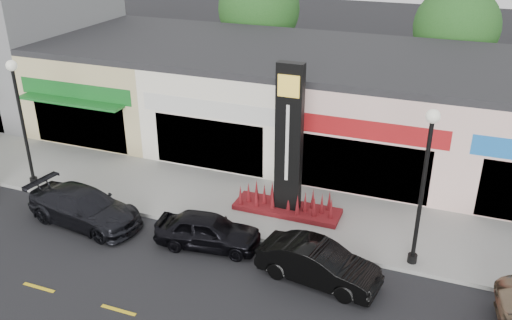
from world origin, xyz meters
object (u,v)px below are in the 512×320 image
object	(u,v)px
lamp_west_near	(20,112)
car_black_conv	(318,263)
pylon_sign	(288,163)
car_dark_sedan	(84,207)
car_black_sedan	(208,231)
lamp_east_near	(425,174)

from	to	relation	value
lamp_west_near	car_black_conv	xyz separation A→B (m)	(13.23, -1.92, -2.82)
lamp_west_near	pylon_sign	bearing A→B (deg)	8.77
lamp_west_near	car_dark_sedan	xyz separation A→B (m)	(3.96, -1.65, -2.79)
car_black_sedan	lamp_west_near	bearing A→B (deg)	73.83
pylon_sign	car_black_sedan	xyz separation A→B (m)	(-1.95, -3.10, -1.63)
lamp_west_near	car_dark_sedan	distance (m)	5.12
lamp_east_near	car_black_conv	xyz separation A→B (m)	(-2.77, -1.92, -2.82)
lamp_west_near	lamp_east_near	world-z (taller)	same
car_dark_sedan	car_black_sedan	bearing A→B (deg)	-79.78
lamp_west_near	car_dark_sedan	size ratio (longest dim) A/B	1.15
pylon_sign	car_dark_sedan	distance (m)	7.96
lamp_east_near	car_dark_sedan	size ratio (longest dim) A/B	1.15
lamp_west_near	lamp_east_near	xyz separation A→B (m)	(16.00, 0.00, 0.00)
lamp_east_near	car_black_conv	world-z (taller)	lamp_east_near
car_dark_sedan	car_black_conv	size ratio (longest dim) A/B	1.19
lamp_east_near	pylon_sign	size ratio (longest dim) A/B	0.91
pylon_sign	car_black_conv	world-z (taller)	pylon_sign
pylon_sign	car_dark_sedan	size ratio (longest dim) A/B	1.27
car_dark_sedan	car_black_sedan	size ratio (longest dim) A/B	1.26
pylon_sign	car_black_conv	size ratio (longest dim) A/B	1.50
car_black_sedan	lamp_east_near	bearing A→B (deg)	-86.00
lamp_east_near	pylon_sign	bearing A→B (deg)	161.25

